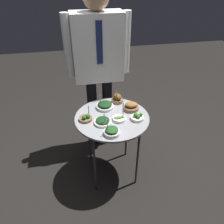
{
  "coord_description": "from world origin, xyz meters",
  "views": [
    {
      "loc": [
        -0.31,
        -1.51,
        1.76
      ],
      "look_at": [
        0.0,
        0.0,
        0.73
      ],
      "focal_mm": 35.0,
      "sensor_mm": 36.0,
      "label": 1
    }
  ],
  "objects_px": {
    "bowl_roast_back_left": "(131,107)",
    "bowl_spinach_back_right": "(105,105)",
    "bowl_asparagus_front_right": "(119,119)",
    "bowl_broccoli_near_rim": "(86,118)",
    "serving_cart": "(112,122)",
    "waiter_figure": "(98,56)",
    "bowl_broccoli_front_left": "(137,117)",
    "bowl_spinach_front_center": "(103,121)",
    "bowl_roast_far_rim": "(117,99)",
    "bowl_spinach_mid_right": "(112,131)"
  },
  "relations": [
    {
      "from": "bowl_broccoli_front_left",
      "to": "waiter_figure",
      "type": "distance_m",
      "value": 0.7
    },
    {
      "from": "serving_cart",
      "to": "bowl_spinach_front_center",
      "type": "distance_m",
      "value": 0.14
    },
    {
      "from": "serving_cart",
      "to": "waiter_figure",
      "type": "distance_m",
      "value": 0.64
    },
    {
      "from": "bowl_roast_back_left",
      "to": "waiter_figure",
      "type": "distance_m",
      "value": 0.57
    },
    {
      "from": "bowl_roast_back_left",
      "to": "serving_cart",
      "type": "bearing_deg",
      "value": -157.84
    },
    {
      "from": "bowl_spinach_back_right",
      "to": "bowl_spinach_front_center",
      "type": "bearing_deg",
      "value": -104.36
    },
    {
      "from": "bowl_broccoli_near_rim",
      "to": "waiter_figure",
      "type": "xyz_separation_m",
      "value": [
        0.19,
        0.48,
        0.36
      ]
    },
    {
      "from": "bowl_spinach_back_right",
      "to": "bowl_broccoli_near_rim",
      "type": "distance_m",
      "value": 0.25
    },
    {
      "from": "bowl_roast_back_left",
      "to": "bowl_broccoli_front_left",
      "type": "distance_m",
      "value": 0.16
    },
    {
      "from": "bowl_asparagus_front_right",
      "to": "bowl_broccoli_near_rim",
      "type": "distance_m",
      "value": 0.28
    },
    {
      "from": "bowl_asparagus_front_right",
      "to": "bowl_spinach_back_right",
      "type": "bearing_deg",
      "value": 111.96
    },
    {
      "from": "bowl_broccoli_near_rim",
      "to": "bowl_roast_back_left",
      "type": "bearing_deg",
      "value": 11.34
    },
    {
      "from": "bowl_spinach_back_right",
      "to": "waiter_figure",
      "type": "relative_size",
      "value": 0.1
    },
    {
      "from": "bowl_broccoli_front_left",
      "to": "bowl_roast_far_rim",
      "type": "bearing_deg",
      "value": 108.21
    },
    {
      "from": "bowl_spinach_mid_right",
      "to": "bowl_asparagus_front_right",
      "type": "bearing_deg",
      "value": 59.76
    },
    {
      "from": "bowl_roast_back_left",
      "to": "bowl_spinach_back_right",
      "type": "bearing_deg",
      "value": 161.82
    },
    {
      "from": "bowl_roast_back_left",
      "to": "waiter_figure",
      "type": "xyz_separation_m",
      "value": [
        -0.23,
        0.4,
        0.35
      ]
    },
    {
      "from": "bowl_spinach_back_right",
      "to": "bowl_broccoli_front_left",
      "type": "relative_size",
      "value": 1.41
    },
    {
      "from": "bowl_spinach_front_center",
      "to": "bowl_roast_far_rim",
      "type": "xyz_separation_m",
      "value": [
        0.19,
        0.31,
        0.02
      ]
    },
    {
      "from": "bowl_asparagus_front_right",
      "to": "bowl_spinach_mid_right",
      "type": "height_order",
      "value": "bowl_asparagus_front_right"
    },
    {
      "from": "serving_cart",
      "to": "bowl_roast_back_left",
      "type": "bearing_deg",
      "value": 22.16
    },
    {
      "from": "bowl_roast_back_left",
      "to": "bowl_spinach_back_right",
      "type": "distance_m",
      "value": 0.24
    },
    {
      "from": "bowl_roast_back_left",
      "to": "bowl_spinach_back_right",
      "type": "xyz_separation_m",
      "value": [
        -0.23,
        0.07,
        -0.01
      ]
    },
    {
      "from": "bowl_asparagus_front_right",
      "to": "bowl_roast_far_rim",
      "type": "xyz_separation_m",
      "value": [
        0.05,
        0.29,
        0.02
      ]
    },
    {
      "from": "bowl_broccoli_front_left",
      "to": "waiter_figure",
      "type": "xyz_separation_m",
      "value": [
        -0.24,
        0.55,
        0.36
      ]
    },
    {
      "from": "bowl_spinach_back_right",
      "to": "bowl_spinach_mid_right",
      "type": "height_order",
      "value": "bowl_spinach_mid_right"
    },
    {
      "from": "serving_cart",
      "to": "bowl_broccoli_near_rim",
      "type": "distance_m",
      "value": 0.24
    },
    {
      "from": "bowl_broccoli_front_left",
      "to": "bowl_spinach_front_center",
      "type": "bearing_deg",
      "value": 179.47
    },
    {
      "from": "bowl_broccoli_near_rim",
      "to": "bowl_roast_far_rim",
      "type": "relative_size",
      "value": 1.12
    },
    {
      "from": "bowl_spinach_mid_right",
      "to": "bowl_spinach_front_center",
      "type": "bearing_deg",
      "value": 106.31
    },
    {
      "from": "bowl_roast_far_rim",
      "to": "bowl_roast_back_left",
      "type": "bearing_deg",
      "value": -58.99
    },
    {
      "from": "bowl_asparagus_front_right",
      "to": "bowl_broccoli_front_left",
      "type": "xyz_separation_m",
      "value": [
        0.15,
        -0.02,
        0.01
      ]
    },
    {
      "from": "serving_cart",
      "to": "bowl_broccoli_front_left",
      "type": "distance_m",
      "value": 0.23
    },
    {
      "from": "bowl_asparagus_front_right",
      "to": "waiter_figure",
      "type": "xyz_separation_m",
      "value": [
        -0.09,
        0.53,
        0.36
      ]
    },
    {
      "from": "bowl_spinach_mid_right",
      "to": "bowl_roast_far_rim",
      "type": "height_order",
      "value": "bowl_spinach_mid_right"
    },
    {
      "from": "bowl_spinach_front_center",
      "to": "waiter_figure",
      "type": "xyz_separation_m",
      "value": [
        0.06,
        0.55,
        0.36
      ]
    },
    {
      "from": "bowl_spinach_front_center",
      "to": "bowl_broccoli_near_rim",
      "type": "bearing_deg",
      "value": 152.66
    },
    {
      "from": "bowl_roast_far_rim",
      "to": "bowl_broccoli_front_left",
      "type": "height_order",
      "value": "bowl_roast_far_rim"
    },
    {
      "from": "bowl_spinach_back_right",
      "to": "bowl_broccoli_front_left",
      "type": "height_order",
      "value": "bowl_spinach_back_right"
    },
    {
      "from": "bowl_roast_back_left",
      "to": "bowl_spinach_front_center",
      "type": "height_order",
      "value": "bowl_spinach_front_center"
    },
    {
      "from": "bowl_broccoli_near_rim",
      "to": "bowl_broccoli_front_left",
      "type": "bearing_deg",
      "value": -9.51
    },
    {
      "from": "bowl_asparagus_front_right",
      "to": "bowl_broccoli_near_rim",
      "type": "xyz_separation_m",
      "value": [
        -0.28,
        0.05,
        0.01
      ]
    },
    {
      "from": "bowl_roast_back_left",
      "to": "bowl_spinach_front_center",
      "type": "bearing_deg",
      "value": -151.84
    },
    {
      "from": "bowl_spinach_back_right",
      "to": "bowl_asparagus_front_right",
      "type": "bearing_deg",
      "value": -68.04
    },
    {
      "from": "bowl_roast_back_left",
      "to": "bowl_broccoli_near_rim",
      "type": "height_order",
      "value": "bowl_broccoli_near_rim"
    },
    {
      "from": "serving_cart",
      "to": "bowl_spinach_mid_right",
      "type": "height_order",
      "value": "bowl_spinach_mid_right"
    },
    {
      "from": "serving_cart",
      "to": "waiter_figure",
      "type": "bearing_deg",
      "value": 94.45
    },
    {
      "from": "bowl_spinach_back_right",
      "to": "bowl_spinach_front_center",
      "type": "xyz_separation_m",
      "value": [
        -0.06,
        -0.23,
        -0.01
      ]
    },
    {
      "from": "bowl_spinach_back_right",
      "to": "bowl_spinach_mid_right",
      "type": "xyz_separation_m",
      "value": [
        -0.01,
        -0.38,
        0.0
      ]
    },
    {
      "from": "bowl_asparagus_front_right",
      "to": "bowl_spinach_mid_right",
      "type": "distance_m",
      "value": 0.2
    }
  ]
}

